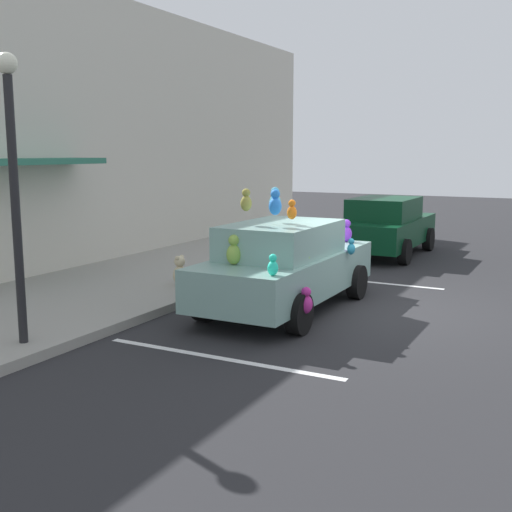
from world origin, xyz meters
name	(u,v)px	position (x,y,z in m)	size (l,w,h in m)	color
ground_plane	(372,309)	(0.00, 0.00, 0.00)	(60.00, 60.00, 0.00)	#262628
sidewalk	(144,279)	(0.00, 5.00, 0.07)	(24.00, 4.00, 0.15)	gray
storefront_building	(61,131)	(-0.02, 7.14, 3.19)	(24.00, 1.25, 6.40)	beige
parking_stripe_front	(359,281)	(2.25, 1.00, 0.00)	(0.12, 3.60, 0.01)	silver
parking_stripe_rear	(219,358)	(-3.55, 1.00, 0.00)	(0.12, 3.60, 0.01)	silver
plush_covered_car	(285,265)	(-0.75, 1.34, 0.80)	(4.33, 1.98, 2.15)	#7CA59C
parked_sedan_behind	(386,226)	(5.91, 1.50, 0.79)	(4.15, 1.92, 1.54)	#0A381E
teddy_bear_on_sidewalk	(180,271)	(-0.43, 3.77, 0.42)	(0.31, 0.26, 0.59)	beige
street_lamp_post	(13,169)	(-4.60, 3.50, 2.51)	(0.28, 0.28, 3.84)	black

